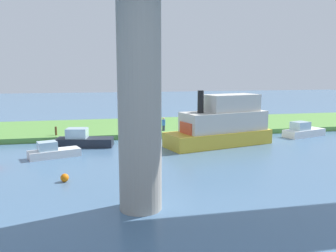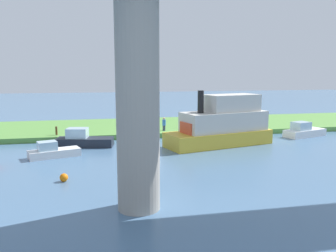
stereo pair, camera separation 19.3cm
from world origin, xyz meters
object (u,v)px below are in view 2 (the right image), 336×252
Objects in this scene: person_on_bank at (164,124)px; houseboat_blue at (83,140)px; motorboat_red at (53,151)px; marker_buoy at (64,178)px; bridge_pylon at (138,99)px; mooring_post at (56,131)px; pontoon_yellow at (222,125)px; riverboat_paddlewheel at (304,131)px.

person_on_bank is 0.27× the size of houseboat_blue.
marker_buoy is at bearing 101.41° from motorboat_red.
houseboat_blue is 10.21m from marker_buoy.
bridge_pylon is 12.81× the size of mooring_post.
pontoon_yellow reaches higher than motorboat_red.
houseboat_blue is (21.90, 0.24, 0.03)m from riverboat_paddlewheel.
bridge_pylon is 1.04× the size of pontoon_yellow.
mooring_post is at bearing -53.40° from houseboat_blue.
pontoon_yellow is 2.51× the size of motorboat_red.
bridge_pylon is 2.61× the size of motorboat_red.
mooring_post is (5.58, -18.78, -4.40)m from bridge_pylon.
riverboat_paddlewheel reaches higher than motorboat_red.
person_on_bank is 7.11m from pontoon_yellow.
bridge_pylon is 24.93m from riverboat_paddlewheel.
bridge_pylon is 20.19m from person_on_bank.
houseboat_blue is at bearing -95.01° from marker_buoy.
person_on_bank is at bearing -104.86° from bridge_pylon.
bridge_pylon is 7.65× the size of person_on_bank.
bridge_pylon is 2.16× the size of riverboat_paddlewheel.
marker_buoy is (8.97, 13.97, -0.95)m from person_on_bank.
mooring_post is 24.70m from riverboat_paddlewheel.
person_on_bank is at bearing -178.23° from mooring_post.
riverboat_paddlewheel is (-9.64, -2.15, -1.29)m from pontoon_yellow.
houseboat_blue is (12.26, -1.91, -1.25)m from pontoon_yellow.
houseboat_blue reaches higher than riverboat_paddlewheel.
marker_buoy is (-1.69, 13.64, -0.67)m from mooring_post.
person_on_bank reaches higher than houseboat_blue.
person_on_bank reaches higher than riverboat_paddlewheel.
marker_buoy is at bearing 57.31° from person_on_bank.
person_on_bank is 2.78× the size of marker_buoy.
bridge_pylon is at bearing 127.18° from marker_buoy.
riverboat_paddlewheel is at bearing -155.46° from marker_buoy.
motorboat_red is at bearing 58.66° from houseboat_blue.
mooring_post is 0.17× the size of riverboat_paddlewheel.
motorboat_red is at bearing -78.59° from marker_buoy.
riverboat_paddlewheel is 25.06m from marker_buoy.
mooring_post is 13.76m from marker_buoy.
motorboat_red is 0.83× the size of riverboat_paddlewheel.
motorboat_red is 4.25m from houseboat_blue.
motorboat_red is at bearing -65.93° from bridge_pylon.
mooring_post is 4.34m from houseboat_blue.
mooring_post is at bearing 1.77° from person_on_bank.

